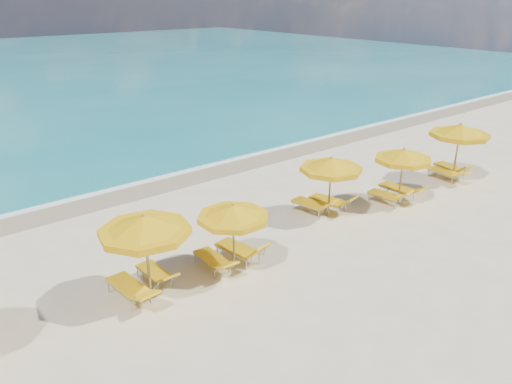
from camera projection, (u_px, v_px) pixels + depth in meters
ground_plane at (284, 238)px, 16.87m from camera, size 120.00×120.00×0.00m
wet_sand_band at (172, 179)px, 22.19m from camera, size 120.00×2.60×0.01m
foam_line at (164, 174)px, 22.77m from camera, size 120.00×1.20×0.03m
whitecap_far at (153, 99)px, 38.82m from camera, size 18.00×0.30×0.05m
umbrella_1 at (145, 226)px, 12.86m from camera, size 2.86×2.86×2.48m
umbrella_2 at (233, 213)px, 14.31m from camera, size 2.77×2.77×2.15m
umbrella_3 at (331, 165)px, 17.85m from camera, size 2.43×2.43×2.29m
umbrella_4 at (403, 156)px, 19.05m from camera, size 2.56×2.56×2.23m
umbrella_5 at (460, 131)px, 21.35m from camera, size 2.82×2.82×2.56m
lounger_1_left at (130, 291)px, 13.45m from camera, size 0.76×1.95×0.69m
lounger_1_right at (155, 276)px, 14.20m from camera, size 0.58×1.68×0.69m
lounger_2_left at (213, 263)px, 14.91m from camera, size 0.63×1.76×0.66m
lounger_2_right at (239, 254)px, 15.36m from camera, size 0.89×1.90×0.90m
lounger_3_left at (311, 208)px, 18.67m from camera, size 0.85×1.86×0.81m
lounger_3_right at (329, 204)px, 18.94m from camera, size 0.91×1.93×0.81m
lounger_4_left at (386, 198)px, 19.53m from camera, size 0.80×1.76×0.77m
lounger_4_right at (398, 192)px, 20.13m from camera, size 0.69×1.93×0.72m
lounger_5_left at (445, 175)px, 21.96m from camera, size 0.75×1.92×0.70m
lounger_5_right at (450, 170)px, 22.56m from camera, size 0.94×1.90×0.79m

